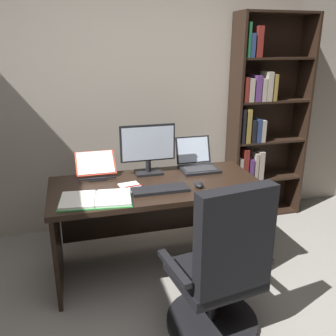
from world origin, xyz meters
name	(u,v)px	position (x,y,z in m)	size (l,w,h in m)	color
wall_back	(146,92)	(0.00, 1.98, 1.33)	(4.80, 0.12, 2.66)	#A89E8E
desk	(155,204)	(-0.13, 1.12, 0.54)	(1.63, 0.76, 0.75)	black
bookshelf	(259,127)	(1.13, 1.77, 0.98)	(0.79, 0.28, 2.07)	black
office_chair	(222,274)	(0.07, 0.22, 0.44)	(0.66, 0.60, 1.05)	black
monitor	(148,150)	(-0.14, 1.30, 0.95)	(0.46, 0.16, 0.41)	black
laptop	(197,162)	(0.30, 1.31, 0.80)	(0.31, 0.34, 0.25)	black
keyboard	(160,190)	(-0.14, 0.89, 0.76)	(0.42, 0.15, 0.02)	black
computer_mouse	(199,185)	(0.16, 0.89, 0.77)	(0.06, 0.10, 0.04)	black
reading_stand_with_book	(96,165)	(-0.57, 1.36, 0.83)	(0.32, 0.27, 0.18)	black
open_binder	(96,199)	(-0.61, 0.84, 0.76)	(0.52, 0.36, 0.02)	green
notepad	(131,187)	(-0.34, 1.01, 0.75)	(0.15, 0.21, 0.01)	white
pen	(134,186)	(-0.32, 1.01, 0.76)	(0.01, 0.01, 0.14)	maroon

